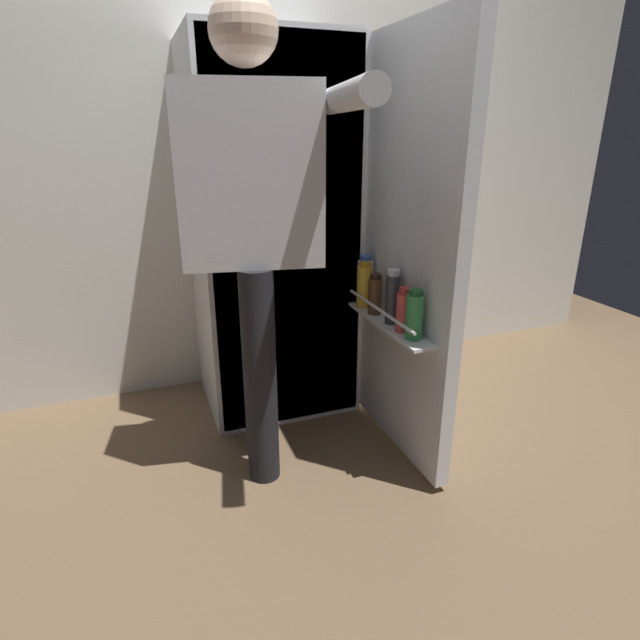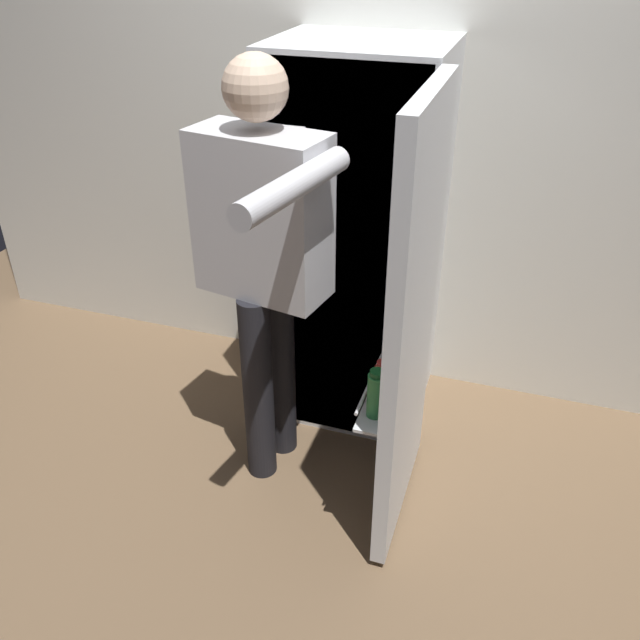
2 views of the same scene
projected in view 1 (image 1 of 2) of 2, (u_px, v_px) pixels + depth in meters
ground_plane at (311, 452)px, 2.13m from camera, size 5.56×5.56×0.00m
kitchen_wall at (249, 119)px, 2.44m from camera, size 4.40×0.10×2.63m
refrigerator at (281, 238)px, 2.28m from camera, size 0.73×1.23×1.63m
person at (255, 212)px, 1.73m from camera, size 0.57×0.83×1.65m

